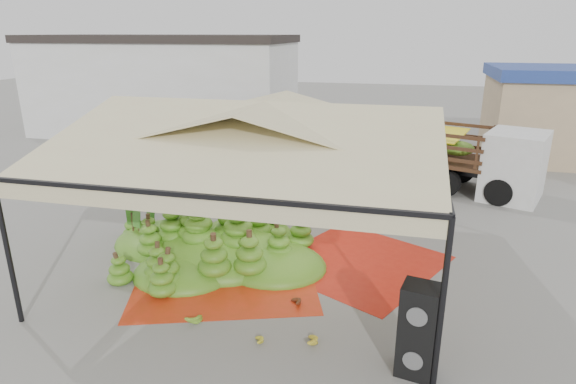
% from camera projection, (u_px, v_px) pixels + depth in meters
% --- Properties ---
extents(ground, '(90.00, 90.00, 0.00)m').
position_uv_depth(ground, '(267.00, 256.00, 12.50)').
color(ground, slate).
rests_on(ground, ground).
extents(canopy_tent, '(8.10, 8.10, 4.00)m').
position_uv_depth(canopy_tent, '(265.00, 131.00, 11.45)').
color(canopy_tent, black).
rests_on(canopy_tent, ground).
extents(building_white, '(14.30, 6.30, 5.40)m').
position_uv_depth(building_white, '(164.00, 85.00, 26.79)').
color(building_white, silver).
rests_on(building_white, ground).
extents(building_tan, '(6.30, 5.30, 4.10)m').
position_uv_depth(building_tan, '(561.00, 113.00, 21.57)').
color(building_tan, tan).
rests_on(building_tan, ground).
extents(tarp_left, '(5.19, 5.06, 0.01)m').
position_uv_depth(tarp_left, '(226.00, 274.00, 11.58)').
color(tarp_left, red).
rests_on(tarp_left, ground).
extents(tarp_right, '(4.87, 4.95, 0.01)m').
position_uv_depth(tarp_right, '(358.00, 262.00, 12.20)').
color(tarp_right, red).
rests_on(tarp_right, ground).
extents(banana_heap, '(7.69, 7.07, 1.33)m').
position_uv_depth(banana_heap, '(218.00, 232.00, 12.33)').
color(banana_heap, '#3A7F1A').
rests_on(banana_heap, ground).
extents(hand_yellow_a, '(0.55, 0.47, 0.23)m').
position_uv_depth(hand_yellow_a, '(307.00, 338.00, 8.98)').
color(hand_yellow_a, gold).
rests_on(hand_yellow_a, ground).
extents(hand_yellow_b, '(0.47, 0.44, 0.17)m').
position_uv_depth(hand_yellow_b, '(256.00, 339.00, 9.00)').
color(hand_yellow_b, gold).
rests_on(hand_yellow_b, ground).
extents(hand_red_a, '(0.58, 0.51, 0.23)m').
position_uv_depth(hand_red_a, '(414.00, 304.00, 10.11)').
color(hand_red_a, '#582F14').
rests_on(hand_red_a, ground).
extents(hand_red_b, '(0.56, 0.54, 0.20)m').
position_uv_depth(hand_red_b, '(293.00, 301.00, 10.25)').
color(hand_red_b, '#572D13').
rests_on(hand_red_b, ground).
extents(hand_green, '(0.64, 0.62, 0.23)m').
position_uv_depth(hand_green, '(192.00, 315.00, 9.70)').
color(hand_green, '#57821B').
rests_on(hand_green, ground).
extents(hanging_bunches, '(3.24, 0.24, 0.20)m').
position_uv_depth(hanging_bunches, '(350.00, 150.00, 12.57)').
color(hanging_bunches, '#417017').
rests_on(hanging_bunches, ground).
extents(speaker_stack, '(0.70, 0.64, 1.67)m').
position_uv_depth(speaker_stack, '(418.00, 330.00, 7.99)').
color(speaker_stack, black).
rests_on(speaker_stack, ground).
extents(banana_leaves, '(0.96, 1.36, 3.70)m').
position_uv_depth(banana_leaves, '(139.00, 242.00, 13.36)').
color(banana_leaves, '#25681B').
rests_on(banana_leaves, ground).
extents(vendor, '(0.66, 0.51, 1.63)m').
position_uv_depth(vendor, '(347.00, 173.00, 16.97)').
color(vendor, gray).
rests_on(vendor, ground).
extents(truck_left, '(7.40, 4.86, 2.41)m').
position_uv_depth(truck_left, '(299.00, 142.00, 18.63)').
color(truck_left, '#502F1A').
rests_on(truck_left, ground).
extents(truck_right, '(7.19, 4.55, 2.34)m').
position_uv_depth(truck_right, '(450.00, 150.00, 17.64)').
color(truck_right, '#472517').
rests_on(truck_right, ground).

